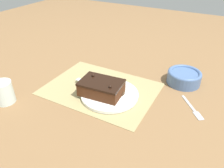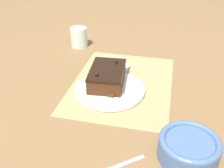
% 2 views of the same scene
% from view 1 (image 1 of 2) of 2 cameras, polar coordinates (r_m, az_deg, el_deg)
% --- Properties ---
extents(ground_plane, '(3.00, 3.00, 0.00)m').
position_cam_1_polar(ground_plane, '(0.94, -2.95, -1.29)').
color(ground_plane, olive).
extents(placemat_woven, '(0.46, 0.34, 0.00)m').
position_cam_1_polar(placemat_woven, '(0.94, -2.95, -1.18)').
color(placemat_woven, tan).
rests_on(placemat_woven, ground_plane).
extents(cake_plate, '(0.23, 0.23, 0.01)m').
position_cam_1_polar(cake_plate, '(0.88, -0.59, -2.74)').
color(cake_plate, white).
rests_on(cake_plate, placemat_woven).
extents(chocolate_cake, '(0.18, 0.13, 0.07)m').
position_cam_1_polar(chocolate_cake, '(0.86, -2.79, -0.92)').
color(chocolate_cake, '#472614').
rests_on(chocolate_cake, cake_plate).
extents(serving_knife, '(0.24, 0.03, 0.01)m').
position_cam_1_polar(serving_knife, '(0.90, -1.28, -1.16)').
color(serving_knife, '#472D19').
rests_on(serving_knife, cake_plate).
extents(drinking_glass, '(0.08, 0.08, 0.09)m').
position_cam_1_polar(drinking_glass, '(0.93, -26.48, -1.97)').
color(drinking_glass, silver).
rests_on(drinking_glass, ground_plane).
extents(small_bowl, '(0.15, 0.15, 0.06)m').
position_cam_1_polar(small_bowl, '(1.01, 18.30, 1.79)').
color(small_bowl, '#4C6B9E').
rests_on(small_bowl, ground_plane).
extents(dessert_fork, '(0.11, 0.13, 0.01)m').
position_cam_1_polar(dessert_fork, '(0.88, 20.46, -6.12)').
color(dessert_fork, '#B7BABF').
rests_on(dessert_fork, ground_plane).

